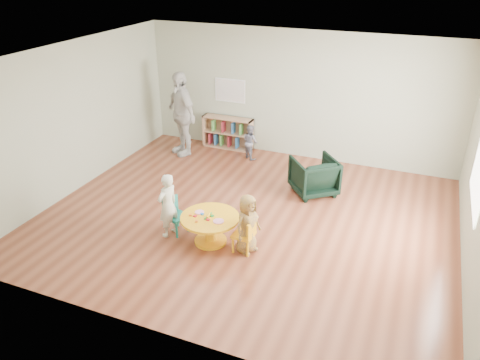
{
  "coord_description": "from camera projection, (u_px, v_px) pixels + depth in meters",
  "views": [
    {
      "loc": [
        2.58,
        -6.66,
        4.27
      ],
      "look_at": [
        -0.01,
        -0.3,
        0.86
      ],
      "focal_mm": 35.0,
      "sensor_mm": 36.0,
      "label": 1
    }
  ],
  "objects": [
    {
      "name": "room",
      "position": [
        249.0,
        115.0,
        7.45
      ],
      "size": [
        7.1,
        7.0,
        2.8
      ],
      "color": "brown",
      "rests_on": "ground"
    },
    {
      "name": "alphabet_poster",
      "position": [
        230.0,
        91.0,
        10.71
      ],
      "size": [
        0.74,
        0.01,
        0.54
      ],
      "color": "white",
      "rests_on": "ground"
    },
    {
      "name": "kid_chair_left",
      "position": [
        175.0,
        214.0,
        7.73
      ],
      "size": [
        0.41,
        0.41,
        0.6
      ],
      "rotation": [
        0.0,
        0.0,
        -1.89
      ],
      "color": "#167B6E",
      "rests_on": "ground"
    },
    {
      "name": "activity_table",
      "position": [
        210.0,
        225.0,
        7.44
      ],
      "size": [
        0.94,
        0.94,
        0.51
      ],
      "rotation": [
        0.0,
        0.0,
        0.26
      ],
      "color": "yellow",
      "rests_on": "ground"
    },
    {
      "name": "bookshelf",
      "position": [
        228.0,
        133.0,
        11.05
      ],
      "size": [
        1.2,
        0.3,
        0.75
      ],
      "color": "tan",
      "rests_on": "ground"
    },
    {
      "name": "child_right",
      "position": [
        247.0,
        224.0,
        7.15
      ],
      "size": [
        0.46,
        0.56,
        0.97
      ],
      "primitive_type": "imported",
      "rotation": [
        0.0,
        0.0,
        1.19
      ],
      "color": "yellow",
      "rests_on": "ground"
    },
    {
      "name": "kid_chair_right",
      "position": [
        246.0,
        234.0,
        7.22
      ],
      "size": [
        0.33,
        0.33,
        0.58
      ],
      "rotation": [
        0.0,
        0.0,
        1.52
      ],
      "color": "yellow",
      "rests_on": "ground"
    },
    {
      "name": "adult_caretaker",
      "position": [
        181.0,
        114.0,
        10.46
      ],
      "size": [
        1.18,
        1.01,
        1.9
      ],
      "primitive_type": "imported",
      "rotation": [
        0.0,
        0.0,
        -0.6
      ],
      "color": "silver",
      "rests_on": "ground"
    },
    {
      "name": "child_left",
      "position": [
        168.0,
        205.0,
        7.54
      ],
      "size": [
        0.36,
        0.46,
        1.1
      ],
      "primitive_type": "imported",
      "rotation": [
        0.0,
        0.0,
        -1.83
      ],
      "color": "silver",
      "rests_on": "ground"
    },
    {
      "name": "toddler",
      "position": [
        250.0,
        142.0,
        10.45
      ],
      "size": [
        0.48,
        0.46,
        0.78
      ],
      "primitive_type": "imported",
      "rotation": [
        0.0,
        0.0,
        2.54
      ],
      "color": "#181D3D",
      "rests_on": "ground"
    },
    {
      "name": "armchair",
      "position": [
        314.0,
        176.0,
        8.96
      ],
      "size": [
        1.1,
        1.1,
        0.72
      ],
      "primitive_type": "imported",
      "rotation": [
        0.0,
        0.0,
        3.82
      ],
      "color": "black",
      "rests_on": "ground"
    }
  ]
}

